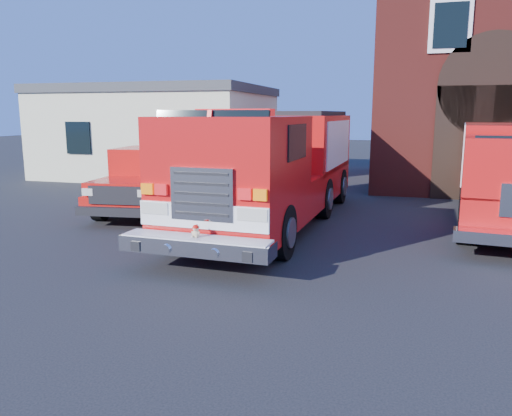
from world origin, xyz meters
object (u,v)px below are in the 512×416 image
(secondary_truck, at_px, (511,171))
(side_building, at_px, (162,131))
(pickup_truck, at_px, (156,180))
(fire_engine, at_px, (275,165))

(secondary_truck, bearing_deg, side_building, 151.40)
(pickup_truck, bearing_deg, secondary_truck, 3.87)
(side_building, distance_m, pickup_truck, 9.62)
(fire_engine, bearing_deg, secondary_truck, 14.67)
(fire_engine, height_order, secondary_truck, fire_engine)
(fire_engine, height_order, pickup_truck, fire_engine)
(fire_engine, bearing_deg, side_building, 130.71)
(side_building, xyz_separation_m, fire_engine, (8.24, -9.57, -0.58))
(pickup_truck, distance_m, secondary_truck, 10.52)
(side_building, xyz_separation_m, secondary_truck, (14.54, -7.93, -0.71))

